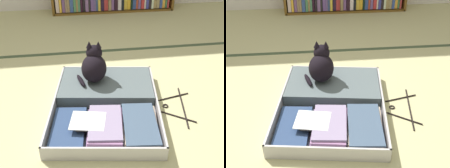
{
  "view_description": "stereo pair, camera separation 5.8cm",
  "coord_description": "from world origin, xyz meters",
  "views": [
    {
      "loc": [
        -0.05,
        -1.35,
        1.2
      ],
      "look_at": [
        0.17,
        0.15,
        0.21
      ],
      "focal_mm": 44.48,
      "sensor_mm": 36.0,
      "label": 1
    },
    {
      "loc": [
        0.01,
        -1.36,
        1.2
      ],
      "look_at": [
        0.17,
        0.15,
        0.21
      ],
      "focal_mm": 44.48,
      "sensor_mm": 36.0,
      "label": 2
    }
  ],
  "objects": [
    {
      "name": "tatami_border",
      "position": [
        0.0,
        1.06,
        0.0
      ],
      "size": [
        4.8,
        0.05,
        0.0
      ],
      "color": "#394830",
      "rests_on": "ground_plane"
    },
    {
      "name": "ground_plane",
      "position": [
        0.0,
        0.0,
        0.0
      ],
      "size": [
        10.0,
        10.0,
        0.0
      ],
      "primitive_type": "plane",
      "color": "tan"
    },
    {
      "name": "open_suitcase",
      "position": [
        0.14,
        0.19,
        0.04
      ],
      "size": [
        0.82,
        0.98,
        0.1
      ],
      "color": "#B4B1B1",
      "rests_on": "ground_plane"
    },
    {
      "name": "clothes_hanger",
      "position": [
        0.63,
        0.11,
        0.01
      ],
      "size": [
        0.27,
        0.45,
        0.01
      ],
      "color": "black",
      "rests_on": "ground_plane"
    },
    {
      "name": "black_cat",
      "position": [
        0.07,
        0.41,
        0.21
      ],
      "size": [
        0.25,
        0.25,
        0.29
      ],
      "color": "black",
      "rests_on": "open_suitcase"
    }
  ]
}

